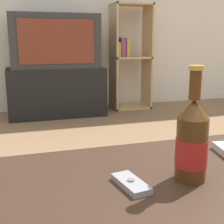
{
  "coord_description": "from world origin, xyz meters",
  "views": [
    {
      "loc": [
        -0.2,
        -0.54,
        0.78
      ],
      "look_at": [
        0.07,
        0.35,
        0.56
      ],
      "focal_mm": 50.0,
      "sensor_mm": 36.0,
      "label": 1
    }
  ],
  "objects_px": {
    "bookshelf": "(129,56)",
    "beer_bottle": "(192,141)",
    "television": "(54,42)",
    "cell_phone": "(131,184)",
    "tv_stand": "(56,92)"
  },
  "relations": [
    {
      "from": "bookshelf",
      "to": "beer_bottle",
      "type": "distance_m",
      "value": 2.9
    },
    {
      "from": "bookshelf",
      "to": "beer_bottle",
      "type": "xyz_separation_m",
      "value": [
        -0.86,
        -2.76,
        -0.05
      ]
    },
    {
      "from": "beer_bottle",
      "to": "cell_phone",
      "type": "height_order",
      "value": "beer_bottle"
    },
    {
      "from": "bookshelf",
      "to": "tv_stand",
      "type": "bearing_deg",
      "value": -173.23
    },
    {
      "from": "tv_stand",
      "to": "bookshelf",
      "type": "bearing_deg",
      "value": 6.77
    },
    {
      "from": "bookshelf",
      "to": "television",
      "type": "bearing_deg",
      "value": -172.97
    },
    {
      "from": "cell_phone",
      "to": "tv_stand",
      "type": "bearing_deg",
      "value": 77.11
    },
    {
      "from": "television",
      "to": "tv_stand",
      "type": "bearing_deg",
      "value": 90.0
    },
    {
      "from": "bookshelf",
      "to": "beer_bottle",
      "type": "bearing_deg",
      "value": -107.3
    },
    {
      "from": "tv_stand",
      "to": "television",
      "type": "distance_m",
      "value": 0.51
    },
    {
      "from": "television",
      "to": "cell_phone",
      "type": "xyz_separation_m",
      "value": [
        -0.16,
        -2.66,
        -0.29
      ]
    },
    {
      "from": "beer_bottle",
      "to": "cell_phone",
      "type": "bearing_deg",
      "value": 177.94
    },
    {
      "from": "television",
      "to": "bookshelf",
      "type": "bearing_deg",
      "value": 7.03
    },
    {
      "from": "beer_bottle",
      "to": "tv_stand",
      "type": "bearing_deg",
      "value": 89.55
    },
    {
      "from": "tv_stand",
      "to": "television",
      "type": "bearing_deg",
      "value": -90.0
    }
  ]
}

